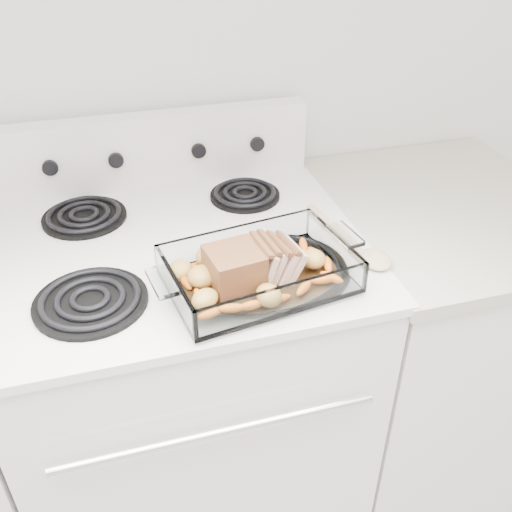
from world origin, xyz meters
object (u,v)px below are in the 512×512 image
object	(u,v)px
baking_dish	(259,275)
pork_roast	(246,265)
electric_range	(192,389)
counter_right	(421,345)

from	to	relation	value
baking_dish	pork_roast	world-z (taller)	pork_roast
electric_range	pork_roast	xyz separation A→B (m)	(0.10, -0.20, 0.51)
electric_range	counter_right	world-z (taller)	electric_range
electric_range	counter_right	size ratio (longest dim) A/B	1.20
counter_right	baking_dish	world-z (taller)	baking_dish
electric_range	pork_roast	distance (m)	0.55
counter_right	pork_roast	size ratio (longest dim) A/B	5.22
electric_range	baking_dish	xyz separation A→B (m)	(0.12, -0.20, 0.48)
electric_range	pork_roast	size ratio (longest dim) A/B	6.26
counter_right	pork_roast	world-z (taller)	pork_roast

